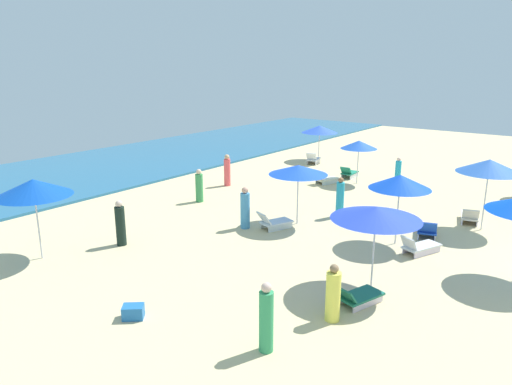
{
  "coord_description": "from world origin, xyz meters",
  "views": [
    {
      "loc": [
        -16.19,
        0.03,
        6.17
      ],
      "look_at": [
        -0.67,
        11.85,
        0.85
      ],
      "focal_mm": 33.43,
      "sensor_mm": 36.0,
      "label": 1
    }
  ],
  "objects_px": {
    "umbrella_3": "(489,166)",
    "beachgoer_7": "(398,173)",
    "umbrella_5": "(376,213)",
    "beachgoer_2": "(333,295)",
    "beachgoer_6": "(266,319)",
    "beachgoer_0": "(120,224)",
    "beachgoer_4": "(340,198)",
    "lounge_chair_2_0": "(274,222)",
    "lounge_chair_6_0": "(420,247)",
    "umbrella_0": "(359,145)",
    "lounge_chair_3_0": "(470,216)",
    "umbrella_1": "(320,129)",
    "umbrella_2": "(298,170)",
    "beachgoer_3": "(227,171)",
    "beachgoer_1": "(199,187)",
    "lounge_chair_6_1": "(427,230)",
    "lounge_chair_0_0": "(326,179)",
    "lounge_chair_1_0": "(313,159)",
    "beachgoer_5": "(245,209)",
    "umbrella_8": "(33,188)",
    "lounge_chair_0_1": "(349,173)",
    "umbrella_6": "(400,182)",
    "lounge_chair_5_0": "(358,296)"
  },
  "relations": [
    {
      "from": "lounge_chair_0_1",
      "to": "lounge_chair_2_0",
      "type": "xyz_separation_m",
      "value": [
        -9.38,
        -1.53,
        -0.01
      ]
    },
    {
      "from": "beachgoer_2",
      "to": "beachgoer_3",
      "type": "xyz_separation_m",
      "value": [
        8.64,
        10.83,
        0.09
      ]
    },
    {
      "from": "umbrella_5",
      "to": "beachgoer_2",
      "type": "height_order",
      "value": "umbrella_5"
    },
    {
      "from": "lounge_chair_6_0",
      "to": "beachgoer_0",
      "type": "relative_size",
      "value": 0.95
    },
    {
      "from": "lounge_chair_6_1",
      "to": "umbrella_8",
      "type": "relative_size",
      "value": 0.53
    },
    {
      "from": "lounge_chair_6_0",
      "to": "lounge_chair_5_0",
      "type": "bearing_deg",
      "value": 111.24
    },
    {
      "from": "umbrella_2",
      "to": "beachgoer_5",
      "type": "distance_m",
      "value": 2.55
    },
    {
      "from": "umbrella_3",
      "to": "beachgoer_6",
      "type": "relative_size",
      "value": 1.66
    },
    {
      "from": "lounge_chair_0_0",
      "to": "beachgoer_5",
      "type": "xyz_separation_m",
      "value": [
        -8.08,
        -0.99,
        0.53
      ]
    },
    {
      "from": "beachgoer_0",
      "to": "beachgoer_1",
      "type": "xyz_separation_m",
      "value": [
        5.57,
        1.58,
        -0.05
      ]
    },
    {
      "from": "umbrella_5",
      "to": "beachgoer_6",
      "type": "bearing_deg",
      "value": 172.28
    },
    {
      "from": "beachgoer_1",
      "to": "lounge_chair_1_0",
      "type": "bearing_deg",
      "value": -44.06
    },
    {
      "from": "lounge_chair_0_0",
      "to": "lounge_chair_1_0",
      "type": "relative_size",
      "value": 1.08
    },
    {
      "from": "umbrella_0",
      "to": "lounge_chair_2_0",
      "type": "distance_m",
      "value": 8.72
    },
    {
      "from": "umbrella_1",
      "to": "beachgoer_3",
      "type": "bearing_deg",
      "value": 176.99
    },
    {
      "from": "umbrella_6",
      "to": "beachgoer_2",
      "type": "distance_m",
      "value": 6.21
    },
    {
      "from": "lounge_chair_0_0",
      "to": "beachgoer_5",
      "type": "height_order",
      "value": "beachgoer_5"
    },
    {
      "from": "umbrella_0",
      "to": "lounge_chair_3_0",
      "type": "distance_m",
      "value": 7.39
    },
    {
      "from": "beachgoer_7",
      "to": "beachgoer_3",
      "type": "bearing_deg",
      "value": 42.15
    },
    {
      "from": "lounge_chair_0_0",
      "to": "beachgoer_7",
      "type": "xyz_separation_m",
      "value": [
        1.78,
        -3.2,
        0.48
      ]
    },
    {
      "from": "beachgoer_3",
      "to": "lounge_chair_0_0",
      "type": "bearing_deg",
      "value": 113.33
    },
    {
      "from": "lounge_chair_0_1",
      "to": "beachgoer_3",
      "type": "height_order",
      "value": "beachgoer_3"
    },
    {
      "from": "lounge_chair_0_0",
      "to": "lounge_chair_2_0",
      "type": "relative_size",
      "value": 1.03
    },
    {
      "from": "lounge_chair_2_0",
      "to": "lounge_chair_6_0",
      "type": "height_order",
      "value": "lounge_chair_2_0"
    },
    {
      "from": "lounge_chair_1_0",
      "to": "umbrella_5",
      "type": "relative_size",
      "value": 0.57
    },
    {
      "from": "beachgoer_3",
      "to": "beachgoer_7",
      "type": "xyz_separation_m",
      "value": [
        5.27,
        -7.06,
        -0.07
      ]
    },
    {
      "from": "beachgoer_1",
      "to": "beachgoer_5",
      "type": "xyz_separation_m",
      "value": [
        -1.56,
        -3.92,
        0.05
      ]
    },
    {
      "from": "umbrella_3",
      "to": "beachgoer_7",
      "type": "xyz_separation_m",
      "value": [
        4.53,
        5.1,
        -1.78
      ]
    },
    {
      "from": "lounge_chair_1_0",
      "to": "umbrella_2",
      "type": "relative_size",
      "value": 0.59
    },
    {
      "from": "umbrella_0",
      "to": "beachgoer_2",
      "type": "height_order",
      "value": "umbrella_0"
    },
    {
      "from": "lounge_chair_6_1",
      "to": "beachgoer_0",
      "type": "height_order",
      "value": "beachgoer_0"
    },
    {
      "from": "beachgoer_1",
      "to": "beachgoer_5",
      "type": "relative_size",
      "value": 0.94
    },
    {
      "from": "lounge_chair_1_0",
      "to": "beachgoer_6",
      "type": "xyz_separation_m",
      "value": [
        -18.14,
        -9.56,
        0.47
      ]
    },
    {
      "from": "beachgoer_0",
      "to": "beachgoer_4",
      "type": "bearing_deg",
      "value": 104.76
    },
    {
      "from": "umbrella_3",
      "to": "beachgoer_6",
      "type": "bearing_deg",
      "value": 170.67
    },
    {
      "from": "umbrella_0",
      "to": "beachgoer_5",
      "type": "bearing_deg",
      "value": 178.05
    },
    {
      "from": "lounge_chair_2_0",
      "to": "umbrella_8",
      "type": "xyz_separation_m",
      "value": [
        -6.93,
        4.39,
        2.12
      ]
    },
    {
      "from": "lounge_chair_0_1",
      "to": "beachgoer_1",
      "type": "xyz_separation_m",
      "value": [
        -8.41,
        3.33,
        0.43
      ]
    },
    {
      "from": "lounge_chair_0_0",
      "to": "umbrella_2",
      "type": "height_order",
      "value": "umbrella_2"
    },
    {
      "from": "lounge_chair_0_0",
      "to": "lounge_chair_1_0",
      "type": "xyz_separation_m",
      "value": [
        3.97,
        3.13,
        0.07
      ]
    },
    {
      "from": "lounge_chair_6_0",
      "to": "beachgoer_7",
      "type": "height_order",
      "value": "beachgoer_7"
    },
    {
      "from": "lounge_chair_0_1",
      "to": "umbrella_1",
      "type": "xyz_separation_m",
      "value": [
        3.24,
        3.8,
        1.77
      ]
    },
    {
      "from": "umbrella_2",
      "to": "umbrella_8",
      "type": "height_order",
      "value": "umbrella_8"
    },
    {
      "from": "umbrella_3",
      "to": "beachgoer_2",
      "type": "relative_size",
      "value": 1.84
    },
    {
      "from": "lounge_chair_6_1",
      "to": "beachgoer_6",
      "type": "bearing_deg",
      "value": 69.26
    },
    {
      "from": "umbrella_1",
      "to": "umbrella_2",
      "type": "bearing_deg",
      "value": -153.7
    },
    {
      "from": "umbrella_3",
      "to": "lounge_chair_6_0",
      "type": "bearing_deg",
      "value": 164.02
    },
    {
      "from": "umbrella_0",
      "to": "beachgoer_3",
      "type": "height_order",
      "value": "umbrella_0"
    },
    {
      "from": "umbrella_0",
      "to": "umbrella_1",
      "type": "distance_m",
      "value": 6.25
    },
    {
      "from": "lounge_chair_0_0",
      "to": "umbrella_1",
      "type": "xyz_separation_m",
      "value": [
        5.13,
        3.4,
        1.82
      ]
    }
  ]
}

